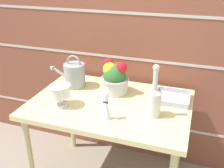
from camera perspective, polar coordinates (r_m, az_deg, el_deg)
brick_wall at (r=2.13m, az=3.83°, el=10.53°), size 3.60×0.08×2.20m
patio_table at (r=1.87m, az=-0.38°, el=-5.87°), size 1.10×0.77×0.74m
watering_can at (r=2.05m, az=-8.27°, el=2.01°), size 0.31×0.16×0.26m
crystal_pedestal_bowl at (r=1.78m, az=-11.21°, el=-1.75°), size 0.15×0.15×0.15m
flower_planter at (r=1.93m, az=0.52°, el=1.37°), size 0.21×0.21×0.25m
glass_decanter at (r=1.65m, az=9.12°, el=-3.30°), size 0.09×0.09×0.34m
figurine_vase at (r=1.61m, az=-1.20°, el=-5.25°), size 0.06×0.06×0.18m
wire_tray at (r=1.90m, az=12.92°, el=-3.10°), size 0.25×0.23×0.04m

